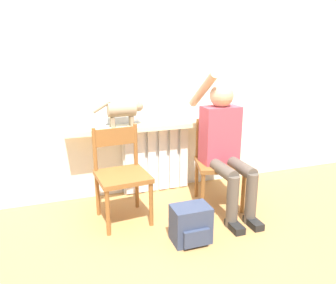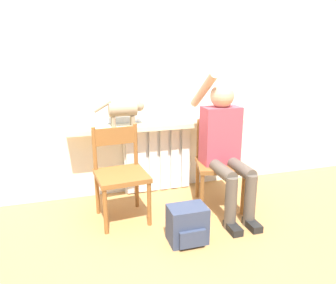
{
  "view_description": "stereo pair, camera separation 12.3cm",
  "coord_description": "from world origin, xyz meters",
  "views": [
    {
      "loc": [
        -0.95,
        -1.95,
        1.45
      ],
      "look_at": [
        0.0,
        0.78,
        0.63
      ],
      "focal_mm": 35.0,
      "sensor_mm": 36.0,
      "label": 1
    },
    {
      "loc": [
        -0.84,
        -1.99,
        1.45
      ],
      "look_at": [
        0.0,
        0.78,
        0.63
      ],
      "focal_mm": 35.0,
      "sensor_mm": 36.0,
      "label": 2
    }
  ],
  "objects": [
    {
      "name": "person",
      "position": [
        0.46,
        0.56,
        0.65
      ],
      "size": [
        0.36,
        0.98,
        1.29
      ],
      "color": "brown",
      "rests_on": "ground_plane"
    },
    {
      "name": "cat",
      "position": [
        -0.34,
        1.06,
        0.9
      ],
      "size": [
        0.48,
        0.14,
        0.26
      ],
      "color": "#9E896B",
      "rests_on": "windowsill"
    },
    {
      "name": "chair_right",
      "position": [
        0.47,
        0.67,
        0.43
      ],
      "size": [
        0.52,
        0.52,
        0.81
      ],
      "rotation": [
        0.0,
        0.0,
        -0.27
      ],
      "color": "brown",
      "rests_on": "ground_plane"
    },
    {
      "name": "window_glass",
      "position": [
        0.0,
        1.2,
        1.29
      ],
      "size": [
        1.73,
        0.01,
        1.1
      ],
      "color": "white",
      "rests_on": "windowsill"
    },
    {
      "name": "wall_with_window",
      "position": [
        0.0,
        1.23,
        1.35
      ],
      "size": [
        7.0,
        0.06,
        2.7
      ],
      "color": "white",
      "rests_on": "ground_plane"
    },
    {
      "name": "chair_left",
      "position": [
        -0.47,
        0.67,
        0.43
      ],
      "size": [
        0.46,
        0.46,
        0.81
      ],
      "rotation": [
        0.0,
        0.0,
        0.09
      ],
      "color": "brown",
      "rests_on": "ground_plane"
    },
    {
      "name": "backpack",
      "position": [
        -0.04,
        0.13,
        0.14
      ],
      "size": [
        0.29,
        0.23,
        0.3
      ],
      "color": "#333D56",
      "rests_on": "ground_plane"
    },
    {
      "name": "ground_plane",
      "position": [
        0.0,
        0.0,
        0.0
      ],
      "size": [
        12.0,
        12.0,
        0.0
      ],
      "primitive_type": "plane",
      "color": "#B27F47"
    },
    {
      "name": "windowsill",
      "position": [
        0.0,
        1.09,
        0.72
      ],
      "size": [
        1.8,
        0.22,
        0.05
      ],
      "color": "beige",
      "rests_on": "radiator"
    },
    {
      "name": "radiator",
      "position": [
        -0.0,
        1.15,
        0.35
      ],
      "size": [
        0.71,
        0.08,
        0.69
      ],
      "color": "white",
      "rests_on": "ground_plane"
    }
  ]
}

